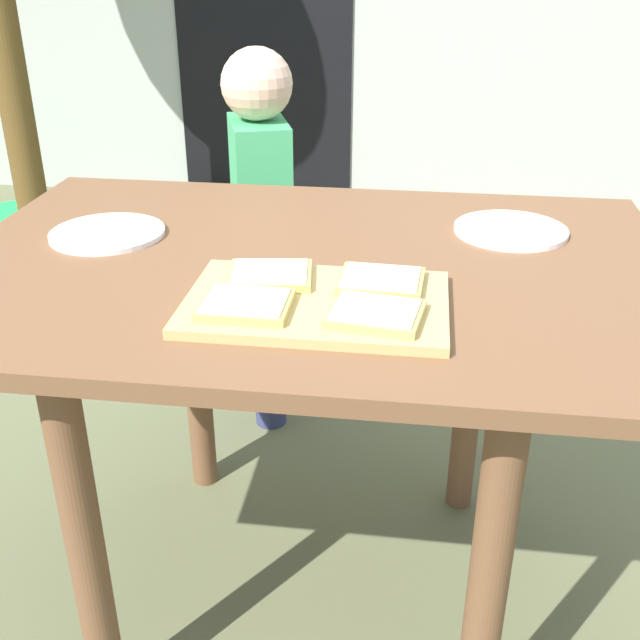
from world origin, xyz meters
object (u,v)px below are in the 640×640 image
(plate_white_left, at_px, (107,233))
(child_left, at_px, (262,217))
(plate_white_right, at_px, (511,230))
(garden_hose_coil, at_px, (16,215))
(dining_table, at_px, (309,319))
(cutting_board, at_px, (316,303))
(pizza_slice_far_left, at_px, (270,275))
(pizza_slice_near_right, at_px, (376,313))
(pizza_slice_near_left, at_px, (246,305))
(pizza_slice_far_right, at_px, (381,281))

(plate_white_left, distance_m, child_left, 0.66)
(plate_white_right, distance_m, garden_hose_coil, 3.12)
(plate_white_right, bearing_deg, dining_table, -152.03)
(cutting_board, height_order, pizza_slice_far_left, pizza_slice_far_left)
(dining_table, xyz_separation_m, pizza_slice_near_right, (0.14, -0.25, 0.14))
(pizza_slice_near_left, xyz_separation_m, garden_hose_coil, (-1.79, 2.49, -0.79))
(cutting_board, xyz_separation_m, pizza_slice_far_left, (-0.08, 0.06, 0.02))
(pizza_slice_near_left, bearing_deg, cutting_board, 27.30)
(cutting_board, relative_size, pizza_slice_near_right, 2.73)
(pizza_slice_near_right, distance_m, child_left, 1.02)
(plate_white_left, distance_m, plate_white_right, 0.78)
(plate_white_right, bearing_deg, cutting_board, -130.23)
(cutting_board, xyz_separation_m, pizza_slice_near_left, (-0.10, -0.05, 0.02))
(pizza_slice_near_left, xyz_separation_m, pizza_slice_near_right, (0.19, -0.00, 0.00))
(cutting_board, height_order, child_left, child_left)
(dining_table, bearing_deg, plate_white_left, 169.77)
(dining_table, bearing_deg, plate_white_right, 27.97)
(cutting_board, distance_m, pizza_slice_near_right, 0.11)
(pizza_slice_near_left, height_order, pizza_slice_near_right, same)
(cutting_board, relative_size, garden_hose_coil, 0.99)
(plate_white_left, bearing_deg, pizza_slice_far_right, -20.36)
(pizza_slice_near_left, height_order, plate_white_left, pizza_slice_near_left)
(dining_table, relative_size, plate_white_left, 5.92)
(pizza_slice_near_right, xyz_separation_m, plate_white_right, (0.23, 0.44, -0.02))
(pizza_slice_near_right, bearing_deg, pizza_slice_far_right, 90.03)
(child_left, bearing_deg, garden_hose_coil, 136.07)
(plate_white_left, bearing_deg, cutting_board, -30.81)
(dining_table, height_order, garden_hose_coil, dining_table)
(pizza_slice_far_right, relative_size, garden_hose_coil, 0.34)
(pizza_slice_far_right, relative_size, plate_white_right, 0.64)
(child_left, distance_m, garden_hose_coil, 2.32)
(pizza_slice_far_left, relative_size, pizza_slice_near_right, 0.99)
(dining_table, height_order, plate_white_left, plate_white_left)
(cutting_board, bearing_deg, pizza_slice_near_left, -152.70)
(garden_hose_coil, bearing_deg, plate_white_left, -56.30)
(cutting_board, height_order, garden_hose_coil, cutting_board)
(pizza_slice_near_left, relative_size, garden_hose_coil, 0.33)
(pizza_slice_near_right, bearing_deg, pizza_slice_near_left, 178.82)
(pizza_slice_near_left, xyz_separation_m, child_left, (-0.17, 0.93, -0.19))
(pizza_slice_far_left, distance_m, plate_white_right, 0.52)
(plate_white_right, height_order, child_left, child_left)
(pizza_slice_near_left, distance_m, plate_white_left, 0.47)
(dining_table, height_order, plate_white_right, plate_white_right)
(dining_table, height_order, cutting_board, cutting_board)
(pizza_slice_near_right, xyz_separation_m, plate_white_left, (-0.54, 0.32, -0.02))
(child_left, relative_size, garden_hose_coil, 2.60)
(pizza_slice_far_right, height_order, pizza_slice_far_left, same)
(pizza_slice_far_right, xyz_separation_m, garden_hose_coil, (-1.99, 2.37, -0.79))
(pizza_slice_far_right, height_order, pizza_slice_near_right, same)
(pizza_slice_near_left, distance_m, plate_white_right, 0.61)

